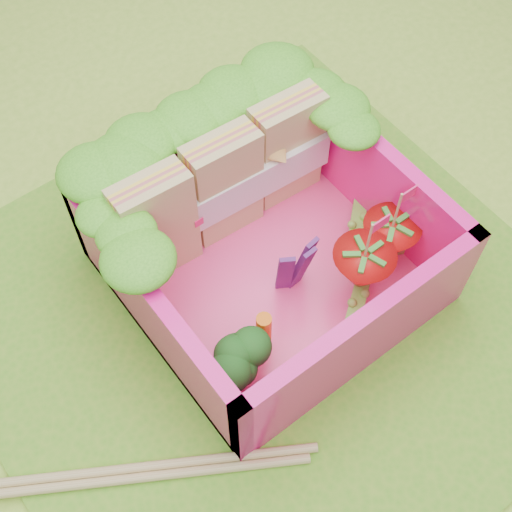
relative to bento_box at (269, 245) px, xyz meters
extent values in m
plane|color=#85BA34|center=(-0.15, -0.15, -0.31)|extent=(14.00, 14.00, 0.00)
cube|color=#59A324|center=(-0.15, -0.15, -0.29)|extent=(2.60, 2.60, 0.03)
cube|color=#FF418B|center=(0.00, 0.00, -0.25)|extent=(1.30, 1.30, 0.05)
cube|color=#FF158B|center=(0.00, 0.61, 0.00)|extent=(1.30, 0.07, 0.55)
cube|color=#FF158B|center=(0.00, -0.61, 0.00)|extent=(1.30, 0.07, 0.55)
cube|color=#FF158B|center=(-0.61, 0.00, 0.00)|extent=(0.07, 1.30, 0.55)
cube|color=#FF158B|center=(0.61, 0.00, 0.00)|extent=(0.07, 1.30, 0.55)
ellipsoid|color=#37931A|center=(-0.50, 0.58, 0.33)|extent=(0.30, 0.30, 0.11)
ellipsoid|color=#37931A|center=(-0.38, 0.58, 0.33)|extent=(0.30, 0.30, 0.11)
ellipsoid|color=#37931A|center=(-0.25, 0.58, 0.33)|extent=(0.30, 0.30, 0.11)
ellipsoid|color=#37931A|center=(-0.13, 0.58, 0.33)|extent=(0.30, 0.30, 0.11)
ellipsoid|color=#37931A|center=(0.00, 0.58, 0.33)|extent=(0.30, 0.30, 0.11)
ellipsoid|color=#37931A|center=(0.12, 0.58, 0.33)|extent=(0.30, 0.30, 0.11)
ellipsoid|color=#37931A|center=(0.25, 0.58, 0.33)|extent=(0.30, 0.30, 0.11)
ellipsoid|color=#37931A|center=(0.37, 0.58, 0.33)|extent=(0.30, 0.30, 0.11)
ellipsoid|color=#37931A|center=(0.50, 0.58, 0.33)|extent=(0.30, 0.30, 0.11)
ellipsoid|color=#37931A|center=(-0.58, 0.10, 0.33)|extent=(0.27, 0.27, 0.10)
ellipsoid|color=#37931A|center=(-0.58, 0.24, 0.33)|extent=(0.27, 0.27, 0.10)
ellipsoid|color=#37931A|center=(-0.58, 0.38, 0.33)|extent=(0.27, 0.27, 0.10)
ellipsoid|color=#37931A|center=(0.58, 0.10, 0.33)|extent=(0.27, 0.27, 0.10)
ellipsoid|color=#37931A|center=(0.58, 0.24, 0.33)|extent=(0.27, 0.27, 0.10)
ellipsoid|color=#37931A|center=(0.58, 0.38, 0.33)|extent=(0.27, 0.27, 0.10)
cube|color=tan|center=(-0.37, 0.35, 0.08)|extent=(0.35, 0.17, 0.61)
cube|color=tan|center=(0.00, 0.35, 0.08)|extent=(0.35, 0.17, 0.61)
cube|color=tan|center=(0.37, 0.35, 0.08)|extent=(0.35, 0.17, 0.61)
cube|color=white|center=(0.00, 0.35, 0.05)|extent=(1.11, 0.23, 0.20)
cylinder|color=#598E44|center=(-0.45, -0.34, -0.15)|extent=(0.12, 0.12, 0.15)
ellipsoid|color=#124317|center=(-0.45, -0.34, -0.02)|extent=(0.34, 0.34, 0.12)
cylinder|color=orange|center=(-0.34, -0.33, -0.09)|extent=(0.07, 0.07, 0.27)
cylinder|color=orange|center=(-0.25, -0.29, -0.10)|extent=(0.07, 0.07, 0.25)
cube|color=#511B5F|center=(-0.02, -0.15, -0.04)|extent=(0.07, 0.05, 0.38)
cube|color=#511B5F|center=(0.05, -0.17, -0.04)|extent=(0.07, 0.02, 0.38)
cube|color=#511B5F|center=(0.09, -0.14, -0.04)|extent=(0.07, 0.03, 0.38)
cone|color=red|center=(0.28, -0.33, -0.08)|extent=(0.29, 0.29, 0.29)
cylinder|color=tan|center=(0.28, -0.33, 0.18)|extent=(0.01, 0.01, 0.24)
cube|color=#FB2974|center=(0.33, -0.33, 0.26)|extent=(0.10, 0.01, 0.06)
cone|color=red|center=(0.49, -0.28, -0.09)|extent=(0.27, 0.27, 0.27)
cylinder|color=tan|center=(0.49, -0.28, 0.17)|extent=(0.01, 0.01, 0.24)
cube|color=#FB2974|center=(0.54, -0.28, 0.25)|extent=(0.10, 0.01, 0.06)
cube|color=#6FC63E|center=(0.50, -0.07, -0.20)|extent=(0.29, 0.26, 0.05)
cube|color=#6FC63E|center=(0.50, -0.25, -0.20)|extent=(0.32, 0.19, 0.05)
cube|color=#6FC63E|center=(0.22, -0.40, -0.20)|extent=(0.30, 0.24, 0.05)
cube|color=tan|center=(-1.27, -0.30, -0.25)|extent=(1.74, 1.06, 0.04)
cube|color=tan|center=(-1.22, -0.29, -0.25)|extent=(1.74, 1.06, 0.04)
camera|label=1|loc=(-1.10, -1.35, 2.72)|focal=50.00mm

